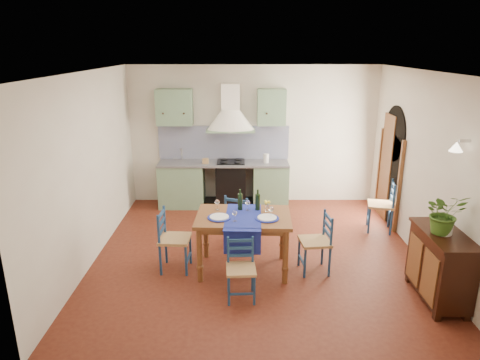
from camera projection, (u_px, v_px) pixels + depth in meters
name	position (u px, v px, depth m)	size (l,w,h in m)	color
floor	(257.00, 254.00, 6.75)	(5.00, 5.00, 0.00)	#48170F
back_wall	(230.00, 155.00, 8.62)	(5.00, 0.96, 2.80)	beige
right_wall	(418.00, 168.00, 6.61)	(0.26, 5.00, 2.80)	beige
left_wall	(90.00, 169.00, 6.33)	(0.04, 5.00, 2.80)	beige
ceiling	(259.00, 71.00, 5.91)	(5.00, 5.00, 0.01)	silver
dining_table	(244.00, 222.00, 6.07)	(1.37, 1.04, 1.16)	brown
chair_near	(241.00, 269.00, 5.47)	(0.39, 0.39, 0.80)	navy
chair_far	(239.00, 219.00, 6.90)	(0.54, 0.54, 0.90)	navy
chair_left	(173.00, 239.00, 6.16)	(0.45, 0.45, 0.92)	navy
chair_right	(317.00, 242.00, 6.12)	(0.45, 0.45, 0.89)	navy
chair_spare	(382.00, 205.00, 7.49)	(0.51, 0.51, 0.92)	navy
sideboard	(440.00, 264.00, 5.40)	(0.50, 1.05, 0.94)	black
potted_plant	(444.00, 213.00, 5.19)	(0.47, 0.41, 0.53)	#345B1A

